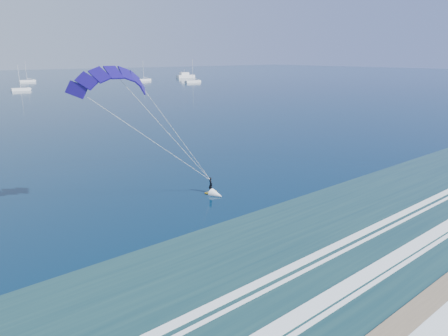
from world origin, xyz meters
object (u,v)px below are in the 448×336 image
sailboat_4 (27,81)px  sailboat_3 (21,89)px  sailboat_6 (193,81)px  motor_yacht (185,76)px  sailboat_5 (144,80)px  kitesurfer_rig (165,131)px

sailboat_4 → sailboat_3: bearing=-106.3°
sailboat_4 → sailboat_6: bearing=-41.5°
motor_yacht → sailboat_5: bearing=-162.3°
motor_yacht → sailboat_6: 47.66m
sailboat_3 → sailboat_4: 61.42m
motor_yacht → sailboat_3: 117.24m
kitesurfer_rig → sailboat_3: kitesurfer_rig is taller
sailboat_3 → sailboat_5: (73.22, 26.32, 0.01)m
kitesurfer_rig → sailboat_3: size_ratio=1.60×
kitesurfer_rig → sailboat_4: size_ratio=1.51×
sailboat_5 → sailboat_6: bearing=-64.0°
sailboat_4 → sailboat_6: size_ratio=0.88×
sailboat_3 → motor_yacht: bearing=19.1°
kitesurfer_rig → sailboat_5: (96.39, 183.71, -7.26)m
sailboat_3 → sailboat_5: size_ratio=0.91×
motor_yacht → sailboat_3: sailboat_3 is taller
kitesurfer_rig → motor_yacht: size_ratio=1.31×
sailboat_4 → sailboat_5: (55.99, -32.64, 0.00)m
sailboat_6 → sailboat_5: bearing=116.0°
sailboat_6 → sailboat_4: bearing=138.5°
sailboat_3 → sailboat_5: 77.81m
kitesurfer_rig → sailboat_4: kitesurfer_rig is taller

